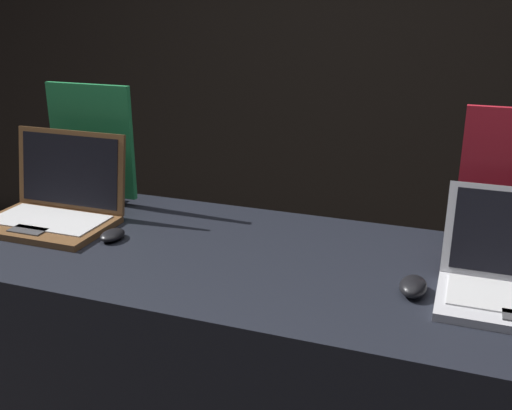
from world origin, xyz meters
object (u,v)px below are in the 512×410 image
at_px(promo_stand_front, 92,147).
at_px(mouse_back, 413,286).
at_px(laptop_front, 55,203).
at_px(mouse_front, 112,235).

relative_size(promo_stand_front, mouse_back, 3.92).
distance_m(laptop_front, promo_stand_front, 0.25).
xyz_separation_m(mouse_front, mouse_back, (0.87, -0.04, 0.01)).
bearing_deg(mouse_front, laptop_front, 164.86).
relative_size(laptop_front, mouse_back, 3.86).
xyz_separation_m(mouse_front, promo_stand_front, (-0.25, 0.29, 0.18)).
distance_m(promo_stand_front, mouse_back, 1.17).
bearing_deg(laptop_front, mouse_front, -15.14).
bearing_deg(promo_stand_front, mouse_front, -49.18).
height_order(laptop_front, mouse_back, laptop_front).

